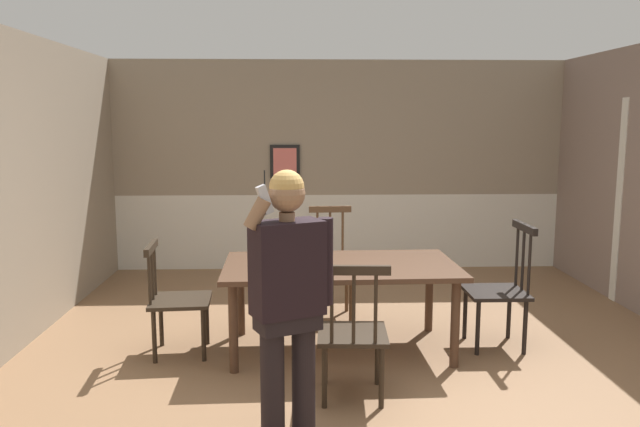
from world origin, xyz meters
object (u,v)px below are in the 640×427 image
object	(u,v)px
chair_by_doorway	(331,267)
person_figure	(289,290)
chair_opposite_corner	(500,289)
chair_near_window	(176,299)
chair_at_table_head	(353,332)
dining_table	(340,273)

from	to	relation	value
chair_by_doorway	person_figure	world-z (taller)	person_figure
chair_opposite_corner	chair_near_window	bearing A→B (deg)	91.53
chair_at_table_head	person_figure	distance (m)	0.81
chair_by_doorway	dining_table	bearing A→B (deg)	89.12
chair_near_window	chair_opposite_corner	distance (m)	2.65
chair_opposite_corner	chair_at_table_head	bearing A→B (deg)	125.79
chair_by_doorway	chair_opposite_corner	bearing A→B (deg)	144.67
dining_table	chair_opposite_corner	world-z (taller)	chair_opposite_corner
chair_at_table_head	dining_table	bearing A→B (deg)	94.40
chair_opposite_corner	dining_table	bearing A→B (deg)	91.47
chair_by_doorway	chair_at_table_head	distance (m)	1.82
chair_at_table_head	chair_opposite_corner	distance (m)	1.61
chair_at_table_head	person_figure	size ratio (longest dim) A/B	0.60
chair_opposite_corner	person_figure	xyz separation A→B (m)	(-1.72, -1.48, 0.41)
chair_by_doorway	person_figure	distance (m)	2.42
chair_near_window	chair_by_doorway	size ratio (longest dim) A/B	0.87
chair_near_window	chair_by_doorway	xyz separation A→B (m)	(1.30, 0.95, 0.02)
chair_near_window	person_figure	bearing A→B (deg)	29.16
dining_table	person_figure	distance (m)	1.52
chair_near_window	chair_at_table_head	size ratio (longest dim) A/B	0.94
chair_by_doorway	person_figure	bearing A→B (deg)	78.59
chair_by_doorway	chair_at_table_head	xyz separation A→B (m)	(0.05, -1.82, -0.01)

